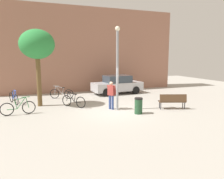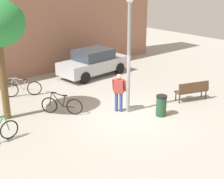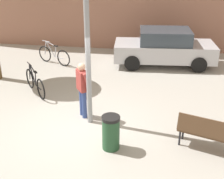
{
  "view_description": "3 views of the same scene",
  "coord_description": "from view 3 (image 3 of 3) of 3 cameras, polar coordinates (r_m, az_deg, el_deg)",
  "views": [
    {
      "loc": [
        -4.39,
        -11.32,
        3.16
      ],
      "look_at": [
        0.55,
        2.01,
        0.95
      ],
      "focal_mm": 34.53,
      "sensor_mm": 36.0,
      "label": 1
    },
    {
      "loc": [
        -8.43,
        -9.07,
        5.55
      ],
      "look_at": [
        0.19,
        1.26,
        0.74
      ],
      "focal_mm": 51.25,
      "sensor_mm": 36.0,
      "label": 2
    },
    {
      "loc": [
        2.0,
        -7.2,
        4.48
      ],
      "look_at": [
        0.72,
        1.14,
        0.65
      ],
      "focal_mm": 48.6,
      "sensor_mm": 36.0,
      "label": 3
    }
  ],
  "objects": [
    {
      "name": "trash_bin",
      "position": [
        7.5,
        -0.21,
        -8.08
      ],
      "size": [
        0.45,
        0.45,
        0.89
      ],
      "color": "#234C2D",
      "rests_on": "ground_plane"
    },
    {
      "name": "ground_plane",
      "position": [
        8.71,
        -5.87,
        -6.66
      ],
      "size": [
        36.0,
        36.0,
        0.0
      ],
      "primitive_type": "plane",
      "color": "#A8A399"
    },
    {
      "name": "park_bench",
      "position": [
        7.71,
        18.17,
        -7.63
      ],
      "size": [
        1.67,
        0.96,
        0.92
      ],
      "color": "#513823",
      "rests_on": "ground_plane"
    },
    {
      "name": "bicycle_silver",
      "position": [
        13.52,
        -10.88,
        6.34
      ],
      "size": [
        1.66,
        0.81,
        0.97
      ],
      "color": "black",
      "rests_on": "ground_plane"
    },
    {
      "name": "parked_car_silver",
      "position": [
        13.22,
        9.81,
        7.8
      ],
      "size": [
        4.32,
        2.08,
        1.55
      ],
      "color": "#B7B7BC",
      "rests_on": "ground_plane"
    },
    {
      "name": "person_by_lamppost",
      "position": [
        8.73,
        -5.58,
        0.57
      ],
      "size": [
        0.53,
        0.61,
        1.67
      ],
      "color": "#334784",
      "rests_on": "ground_plane"
    },
    {
      "name": "bicycle_black",
      "position": [
        10.75,
        -14.29,
        1.23
      ],
      "size": [
        1.23,
        1.39,
        0.97
      ],
      "color": "black",
      "rests_on": "ground_plane"
    },
    {
      "name": "lamppost",
      "position": [
        7.83,
        -4.73,
        11.52
      ],
      "size": [
        0.28,
        0.28,
        4.82
      ],
      "color": "gray",
      "rests_on": "ground_plane"
    }
  ]
}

